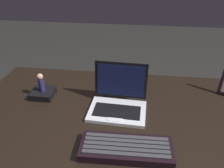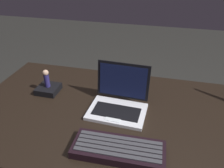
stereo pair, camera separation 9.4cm
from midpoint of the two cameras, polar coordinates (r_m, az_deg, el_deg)
name	(u,v)px [view 1 (the left image)]	position (r m, az deg, el deg)	size (l,w,h in m)	color
desk	(127,128)	(1.07, 1.40, -11.41)	(1.47, 0.76, 0.76)	black
laptop_front	(118,101)	(1.01, -1.00, -4.51)	(0.26, 0.21, 0.20)	silver
external_keyboard	(126,148)	(0.83, 0.33, -16.36)	(0.34, 0.14, 0.04)	black
figurine_stand	(43,93)	(1.18, -19.50, -2.33)	(0.11, 0.11, 0.03)	black
figurine	(41,82)	(1.15, -20.08, 0.44)	(0.03, 0.03, 0.10)	navy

